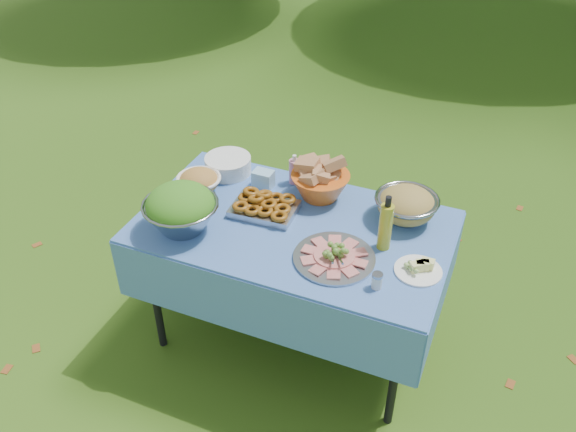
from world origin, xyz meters
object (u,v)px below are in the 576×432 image
object	(u,v)px
picnic_table	(293,284)
charcuterie_platter	(335,252)
plate_stack	(228,165)
oil_bottle	(386,223)
pasta_bowl_steel	(406,204)
salad_bowl	(181,209)
bread_bowl	(320,180)

from	to	relation	value
picnic_table	charcuterie_platter	distance (m)	0.52
picnic_table	plate_stack	distance (m)	0.72
charcuterie_platter	oil_bottle	xyz separation A→B (m)	(0.18, 0.16, 0.10)
plate_stack	pasta_bowl_steel	bearing A→B (deg)	-2.45
salad_bowl	plate_stack	world-z (taller)	salad_bowl
pasta_bowl_steel	plate_stack	bearing A→B (deg)	177.55
salad_bowl	plate_stack	bearing A→B (deg)	93.32
plate_stack	bread_bowl	distance (m)	0.53
pasta_bowl_steel	bread_bowl	bearing A→B (deg)	177.80
charcuterie_platter	pasta_bowl_steel	bearing A→B (deg)	63.00
plate_stack	oil_bottle	xyz separation A→B (m)	(0.93, -0.29, 0.09)
bread_bowl	plate_stack	bearing A→B (deg)	177.34
bread_bowl	pasta_bowl_steel	xyz separation A→B (m)	(0.44, -0.02, -0.02)
picnic_table	salad_bowl	bearing A→B (deg)	-154.27
oil_bottle	plate_stack	bearing A→B (deg)	162.51
salad_bowl	bread_bowl	xyz separation A→B (m)	(0.50, 0.50, -0.02)
oil_bottle	charcuterie_platter	bearing A→B (deg)	-136.91
plate_stack	pasta_bowl_steel	size ratio (longest dim) A/B	0.82
picnic_table	plate_stack	size ratio (longest dim) A/B	5.98
bread_bowl	pasta_bowl_steel	size ratio (longest dim) A/B	0.98
picnic_table	oil_bottle	size ratio (longest dim) A/B	5.34
picnic_table	oil_bottle	bearing A→B (deg)	0.62
picnic_table	pasta_bowl_steel	bearing A→B (deg)	28.57
bread_bowl	oil_bottle	size ratio (longest dim) A/B	1.07
oil_bottle	bread_bowl	bearing A→B (deg)	146.28
plate_stack	pasta_bowl_steel	distance (m)	0.97
pasta_bowl_steel	charcuterie_platter	xyz separation A→B (m)	(-0.21, -0.42, -0.04)
plate_stack	charcuterie_platter	size ratio (longest dim) A/B	0.67
oil_bottle	pasta_bowl_steel	bearing A→B (deg)	81.73
charcuterie_platter	oil_bottle	bearing A→B (deg)	43.09
pasta_bowl_steel	salad_bowl	bearing A→B (deg)	-152.82
salad_bowl	bread_bowl	world-z (taller)	salad_bowl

